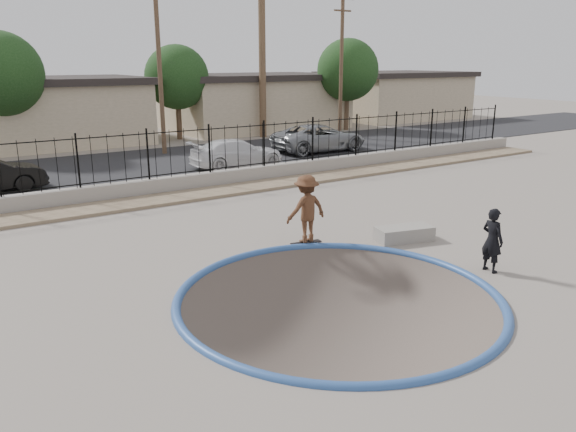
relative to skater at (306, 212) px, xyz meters
The scene contains 22 objects.
ground 10.03m from the skater, 98.68° to the left, with size 120.00×120.00×2.20m, color gray.
bowl_pit 3.72m from the skater, 114.28° to the right, with size 6.84×6.84×1.80m, color #50443D, non-canonical shape.
coping_ring 3.72m from the skater, 114.28° to the right, with size 7.04×7.04×0.20m, color #2C5090.
rock_strip 7.12m from the skater, 102.11° to the left, with size 42.00×1.60×0.11m, color #978363.
retaining_wall 8.17m from the skater, 100.49° to the left, with size 42.00×0.45×0.60m, color gray.
fence 8.17m from the skater, 100.49° to the left, with size 40.00×0.04×1.80m.
street 14.81m from the skater, 95.76° to the left, with size 90.00×8.00×0.04m, color black.
house_center 24.28m from the skater, 93.51° to the left, with size 10.60×8.60×3.90m.
house_east 27.28m from the skater, 62.66° to the left, with size 12.60×8.60×3.90m.
house_east_far 35.92m from the skater, 42.40° to the left, with size 11.60×8.60×3.90m.
palm_right 23.24m from the skater, 61.92° to the left, with size 2.30×2.30×10.30m.
utility_pole_mid 17.37m from the skater, 81.44° to the left, with size 1.70×0.24×9.50m.
utility_pole_right 22.46m from the skater, 49.02° to the left, with size 1.70×0.24×9.00m.
street_tree_left 21.44m from the skater, 102.21° to the left, with size 4.32×4.32×6.36m.
street_tree_mid 22.59m from the skater, 75.74° to the left, with size 3.96×3.96×5.83m.
street_tree_right 26.57m from the skater, 48.37° to the left, with size 4.32×4.32×6.36m.
skater is the anchor object (origin of this frame).
skateboard 0.86m from the skater, behind, with size 0.89×0.34×0.08m.
videographer 4.79m from the skater, 58.05° to the right, with size 0.57×0.37×1.56m, color black.
concrete_ledge 2.89m from the skater, 25.67° to the right, with size 1.60×0.70×0.40m, color gray.
car_c 11.78m from the skater, 70.60° to the left, with size 1.82×4.47×1.30m, color silver.
car_d 16.11m from the skater, 52.09° to the left, with size 2.46×5.34×1.48m, color gray.
Camera 1 is at (-7.02, -9.64, 4.92)m, focal length 35.00 mm.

